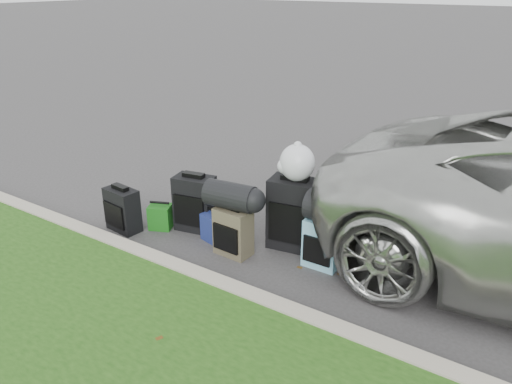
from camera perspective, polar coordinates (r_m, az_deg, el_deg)
The scene contains 12 objects.
ground at distance 5.76m, azimuth -0.27°, elevation -5.91°, with size 120.00×120.00×0.00m, color #383535.
curb at distance 5.04m, azimuth -6.67°, elevation -9.74°, with size 120.00×0.18×0.15m, color #9E937F.
suitcase_small_black at distance 6.16m, azimuth -15.00°, elevation -1.97°, with size 0.42×0.23×0.53m, color black.
suitcase_large_black_left at distance 5.99m, azimuth -6.98°, elevation -1.28°, with size 0.47×0.28×0.67m, color black.
suitcase_olive at distance 5.44m, azimuth -2.62°, elevation -4.55°, with size 0.39×0.25×0.54m, color #403A29.
suitcase_teal at distance 5.26m, azimuth 7.56°, elevation -5.88°, with size 0.37×0.22×0.53m, color #5C90AD.
suitcase_large_black_right at distance 5.54m, azimuth 4.34°, elevation -2.51°, with size 0.54×0.33×0.81m, color black.
tote_green at distance 6.15m, azimuth -10.85°, elevation -2.80°, with size 0.26×0.21×0.30m, color #186215.
tote_navy at distance 5.78m, azimuth -4.59°, elevation -4.07°, with size 0.30×0.24×0.32m, color navy.
duffel_left at distance 5.29m, azimuth -2.96°, elevation -0.42°, with size 0.29×0.29×0.54m, color black.
duffel_right at distance 5.03m, azimuth 8.92°, elevation -1.96°, with size 0.32×0.32×0.57m, color black.
trash_bag at distance 5.31m, azimuth 4.73°, elevation 3.35°, with size 0.39×0.39×0.39m, color silver.
Camera 1 is at (2.79, -4.19, 2.80)m, focal length 35.00 mm.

